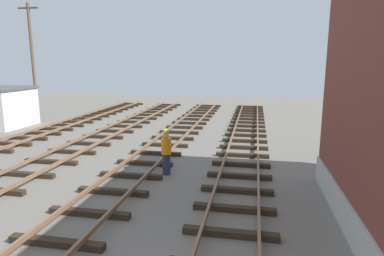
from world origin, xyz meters
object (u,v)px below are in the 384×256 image
Objects in this scene: control_hut at (4,107)px; track_worker_foreground at (166,152)px; parked_car_white at (8,98)px; utility_pole_far at (33,58)px; parked_car_blue at (2,104)px.

control_hut reaches higher than track_worker_foreground.
utility_pole_far reaches higher than parked_car_white.
parked_car_white is 26.79m from track_worker_foreground.
parked_car_blue and parked_car_white have the same top height.
control_hut is at bearing -77.57° from utility_pole_far.
track_worker_foreground is at bearing -34.50° from parked_car_blue.
control_hut is 11.62m from parked_car_white.
utility_pole_far is (3.12, 0.33, 3.85)m from parked_car_blue.
control_hut is at bearing -47.91° from parked_car_blue.
control_hut reaches higher than parked_car_white.
parked_car_blue is 5.33m from parked_car_white.
utility_pole_far is (-1.10, 5.01, 3.37)m from control_hut.
parked_car_blue is 21.75m from track_worker_foreground.
utility_pole_far is at bearing 102.43° from control_hut.
control_hut is at bearing -51.43° from parked_car_white.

